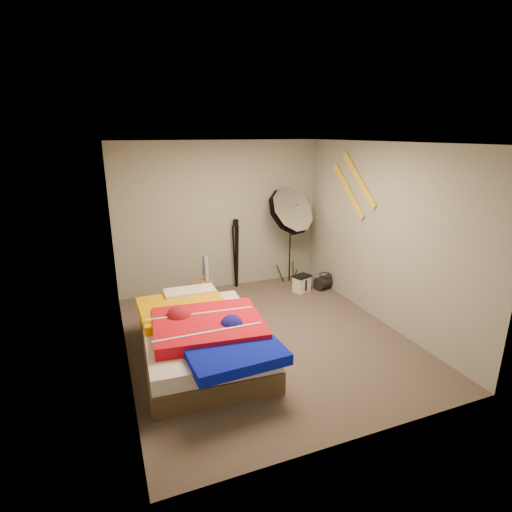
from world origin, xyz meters
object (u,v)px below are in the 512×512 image
camera_case (302,284)px  photo_umbrella (289,212)px  bed (203,337)px  camera_tripod (236,249)px  tote_bag (203,292)px  wrapping_roll (207,273)px  duffel_bag (325,282)px

camera_case → photo_umbrella: (-0.09, 0.39, 1.18)m
bed → camera_tripod: bearing=61.6°
tote_bag → camera_tripod: bearing=52.2°
camera_tripod → camera_case: bearing=-32.4°
wrapping_roll → duffel_bag: 2.06m
duffel_bag → bed: size_ratio=0.17×
duffel_bag → bed: bearing=-167.1°
wrapping_roll → duffel_bag: bearing=-18.7°
tote_bag → duffel_bag: tote_bag is taller
duffel_bag → photo_umbrella: 1.38m
tote_bag → duffel_bag: size_ratio=0.95×
tote_bag → bed: (-0.40, -1.60, 0.11)m
bed → camera_case: bearing=35.0°
tote_bag → camera_case: tote_bag is taller
wrapping_roll → duffel_bag: wrapping_roll is taller
photo_umbrella → camera_tripod: photo_umbrella is taller
tote_bag → photo_umbrella: 1.98m
bed → camera_tripod: size_ratio=1.78×
camera_case → bed: bed is taller
camera_case → bed: bearing=-165.2°
tote_bag → bed: bearing=-85.3°
camera_case → bed: 2.56m
duffel_bag → photo_umbrella: bearing=126.0°
camera_case → wrapping_roll: bearing=136.8°
wrapping_roll → photo_umbrella: size_ratio=0.34×
wrapping_roll → bed: size_ratio=0.29×
duffel_bag → photo_umbrella: photo_umbrella is taller
wrapping_roll → duffel_bag: size_ratio=1.63×
photo_umbrella → camera_case: bearing=-77.3°
tote_bag → camera_case: bearing=14.1°
camera_case → photo_umbrella: bearing=82.5°
wrapping_roll → camera_tripod: 0.65m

